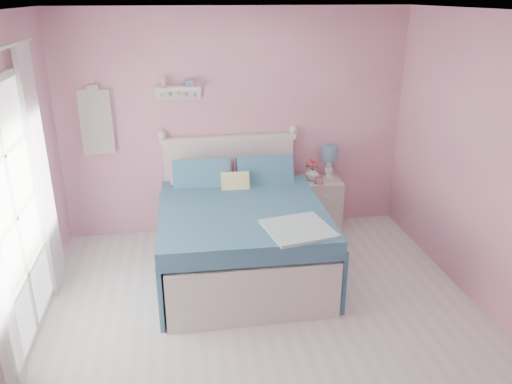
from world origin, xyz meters
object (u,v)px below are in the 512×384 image
object	(u,v)px
bed	(240,233)
nightstand	(320,204)
vase	(312,173)
teacup	(319,181)
table_lamp	(330,156)

from	to	relation	value
bed	nightstand	distance (m)	1.34
vase	teacup	bearing A→B (deg)	-72.22
table_lamp	vase	size ratio (longest dim) A/B	2.29
bed	vase	xyz separation A→B (m)	(0.97, 0.79, 0.33)
nightstand	table_lamp	distance (m)	0.61
nightstand	vase	xyz separation A→B (m)	(-0.12, 0.01, 0.41)
table_lamp	vase	xyz separation A→B (m)	(-0.22, -0.05, -0.19)
nightstand	teacup	xyz separation A→B (m)	(-0.07, -0.14, 0.36)
teacup	vase	bearing A→B (deg)	107.78
table_lamp	bed	bearing A→B (deg)	-144.68
nightstand	vase	distance (m)	0.43
bed	teacup	xyz separation A→B (m)	(1.02, 0.64, 0.28)
bed	teacup	distance (m)	1.23
table_lamp	vase	distance (m)	0.30
nightstand	bed	bearing A→B (deg)	-144.20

